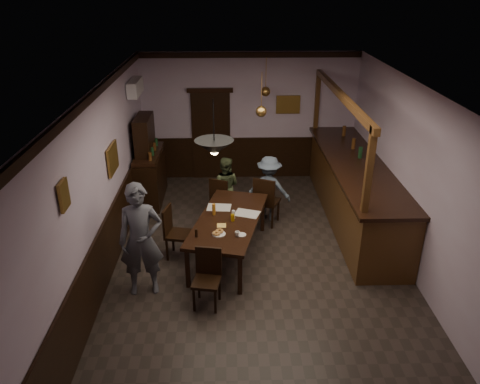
{
  "coord_description": "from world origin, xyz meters",
  "views": [
    {
      "loc": [
        -0.5,
        -6.67,
        4.52
      ],
      "look_at": [
        -0.31,
        0.58,
        1.15
      ],
      "focal_mm": 35.0,
      "sensor_mm": 36.0,
      "label": 1
    }
  ],
  "objects_px": {
    "chair_near": "(207,275)",
    "bar_counter": "(354,190)",
    "person_seated_left": "(225,186)",
    "sideboard": "(149,167)",
    "pendant_brass_mid": "(261,112)",
    "person_seated_right": "(269,188)",
    "pendant_iron": "(214,148)",
    "coffee_cup": "(237,234)",
    "chair_far_right": "(266,199)",
    "chair_side": "(174,230)",
    "dining_table": "(229,222)",
    "person_standing": "(141,240)",
    "soda_can": "(233,218)",
    "chair_far_left": "(221,197)",
    "pendant_brass_far": "(266,92)"
  },
  "relations": [
    {
      "from": "person_seated_right",
      "to": "bar_counter",
      "type": "distance_m",
      "value": 1.69
    },
    {
      "from": "chair_far_right",
      "to": "pendant_iron",
      "type": "relative_size",
      "value": 1.26
    },
    {
      "from": "dining_table",
      "to": "chair_near",
      "type": "bearing_deg",
      "value": -104.08
    },
    {
      "from": "dining_table",
      "to": "pendant_iron",
      "type": "bearing_deg",
      "value": -103.87
    },
    {
      "from": "pendant_iron",
      "to": "chair_far_left",
      "type": "bearing_deg",
      "value": 88.77
    },
    {
      "from": "chair_near",
      "to": "bar_counter",
      "type": "relative_size",
      "value": 0.2
    },
    {
      "from": "person_seated_left",
      "to": "person_seated_right",
      "type": "distance_m",
      "value": 0.9
    },
    {
      "from": "chair_side",
      "to": "pendant_iron",
      "type": "relative_size",
      "value": 1.17
    },
    {
      "from": "chair_far_left",
      "to": "chair_far_right",
      "type": "xyz_separation_m",
      "value": [
        0.87,
        -0.22,
        0.05
      ]
    },
    {
      "from": "person_seated_right",
      "to": "coffee_cup",
      "type": "distance_m",
      "value": 2.13
    },
    {
      "from": "chair_far_left",
      "to": "person_seated_left",
      "type": "bearing_deg",
      "value": -81.42
    },
    {
      "from": "person_seated_right",
      "to": "coffee_cup",
      "type": "height_order",
      "value": "person_seated_right"
    },
    {
      "from": "person_standing",
      "to": "soda_can",
      "type": "relative_size",
      "value": 15.18
    },
    {
      "from": "person_seated_right",
      "to": "bar_counter",
      "type": "bearing_deg",
      "value": -164.63
    },
    {
      "from": "chair_near",
      "to": "person_seated_left",
      "type": "bearing_deg",
      "value": 95.11
    },
    {
      "from": "bar_counter",
      "to": "person_seated_right",
      "type": "bearing_deg",
      "value": 177.5
    },
    {
      "from": "chair_far_right",
      "to": "chair_near",
      "type": "distance_m",
      "value": 2.63
    },
    {
      "from": "person_seated_right",
      "to": "sideboard",
      "type": "relative_size",
      "value": 0.71
    },
    {
      "from": "sideboard",
      "to": "pendant_brass_far",
      "type": "distance_m",
      "value": 2.97
    },
    {
      "from": "chair_near",
      "to": "pendant_iron",
      "type": "distance_m",
      "value": 1.88
    },
    {
      "from": "coffee_cup",
      "to": "pendant_brass_far",
      "type": "distance_m",
      "value": 3.72
    },
    {
      "from": "person_seated_left",
      "to": "pendant_brass_far",
      "type": "height_order",
      "value": "pendant_brass_far"
    },
    {
      "from": "sideboard",
      "to": "pendant_brass_far",
      "type": "height_order",
      "value": "pendant_brass_far"
    },
    {
      "from": "chair_side",
      "to": "person_seated_left",
      "type": "distance_m",
      "value": 1.82
    },
    {
      "from": "pendant_brass_far",
      "to": "bar_counter",
      "type": "bearing_deg",
      "value": -39.62
    },
    {
      "from": "coffee_cup",
      "to": "person_standing",
      "type": "bearing_deg",
      "value": -152.68
    },
    {
      "from": "chair_far_right",
      "to": "pendant_brass_far",
      "type": "xyz_separation_m",
      "value": [
        0.08,
        1.6,
        1.74
      ]
    },
    {
      "from": "chair_far_left",
      "to": "coffee_cup",
      "type": "relative_size",
      "value": 11.54
    },
    {
      "from": "sideboard",
      "to": "pendant_brass_far",
      "type": "bearing_deg",
      "value": 8.29
    },
    {
      "from": "sideboard",
      "to": "pendant_brass_mid",
      "type": "xyz_separation_m",
      "value": [
        2.31,
        -1.21,
        1.54
      ]
    },
    {
      "from": "chair_side",
      "to": "person_seated_left",
      "type": "xyz_separation_m",
      "value": [
        0.88,
        1.59,
        0.11
      ]
    },
    {
      "from": "coffee_cup",
      "to": "chair_side",
      "type": "bearing_deg",
      "value": 163.29
    },
    {
      "from": "chair_far_right",
      "to": "person_seated_left",
      "type": "bearing_deg",
      "value": -7.31
    },
    {
      "from": "coffee_cup",
      "to": "chair_far_right",
      "type": "bearing_deg",
      "value": 85.09
    },
    {
      "from": "coffee_cup",
      "to": "soda_can",
      "type": "bearing_deg",
      "value": 110.97
    },
    {
      "from": "bar_counter",
      "to": "pendant_iron",
      "type": "xyz_separation_m",
      "value": [
        -2.69,
        -2.1,
        1.65
      ]
    },
    {
      "from": "chair_near",
      "to": "person_seated_left",
      "type": "relative_size",
      "value": 0.73
    },
    {
      "from": "person_seated_right",
      "to": "pendant_iron",
      "type": "distance_m",
      "value": 2.9
    },
    {
      "from": "person_seated_right",
      "to": "pendant_brass_far",
      "type": "bearing_deg",
      "value": -72.04
    },
    {
      "from": "person_seated_right",
      "to": "person_standing",
      "type": "bearing_deg",
      "value": 65.82
    },
    {
      "from": "chair_near",
      "to": "dining_table",
      "type": "bearing_deg",
      "value": 86.1
    },
    {
      "from": "chair_far_right",
      "to": "soda_can",
      "type": "relative_size",
      "value": 8.48
    },
    {
      "from": "bar_counter",
      "to": "pendant_iron",
      "type": "distance_m",
      "value": 3.79
    },
    {
      "from": "chair_far_left",
      "to": "chair_near",
      "type": "relative_size",
      "value": 1.02
    },
    {
      "from": "person_standing",
      "to": "dining_table",
      "type": "bearing_deg",
      "value": 28.46
    },
    {
      "from": "chair_near",
      "to": "person_seated_left",
      "type": "height_order",
      "value": "person_seated_left"
    },
    {
      "from": "chair_far_left",
      "to": "chair_side",
      "type": "height_order",
      "value": "chair_side"
    },
    {
      "from": "dining_table",
      "to": "chair_far_right",
      "type": "relative_size",
      "value": 2.33
    },
    {
      "from": "dining_table",
      "to": "pendant_iron",
      "type": "height_order",
      "value": "pendant_iron"
    },
    {
      "from": "chair_far_right",
      "to": "chair_side",
      "type": "bearing_deg",
      "value": 57.57
    }
  ]
}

